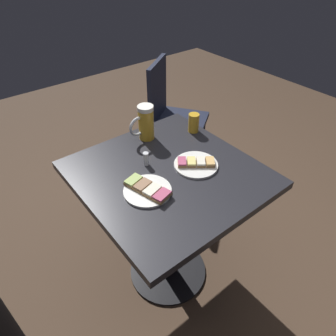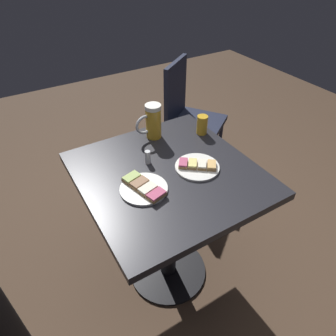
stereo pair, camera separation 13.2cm
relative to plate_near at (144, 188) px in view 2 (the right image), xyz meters
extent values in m
plane|color=#4C3828|center=(-0.14, -0.05, -0.77)|extent=(6.00, 6.00, 0.00)
cylinder|color=black|center=(-0.14, -0.05, -0.76)|extent=(0.44, 0.44, 0.01)
cylinder|color=black|center=(-0.14, -0.05, -0.39)|extent=(0.09, 0.09, 0.72)
cube|color=#232328|center=(-0.14, -0.05, -0.03)|extent=(0.75, 0.77, 0.04)
cylinder|color=white|center=(0.00, 0.00, -0.01)|extent=(0.20, 0.20, 0.01)
cube|color=#9E7547|center=(0.02, -0.07, 0.01)|extent=(0.08, 0.06, 0.01)
cube|color=#ADC66B|center=(0.02, -0.07, 0.02)|extent=(0.08, 0.06, 0.01)
cube|color=#9E7547|center=(0.01, -0.02, 0.01)|extent=(0.08, 0.06, 0.01)
cube|color=#997051|center=(0.01, -0.02, 0.02)|extent=(0.08, 0.06, 0.01)
cube|color=#9E7547|center=(-0.01, 0.02, 0.01)|extent=(0.08, 0.06, 0.01)
cube|color=white|center=(-0.01, 0.02, 0.02)|extent=(0.08, 0.06, 0.01)
cube|color=#9E7547|center=(-0.02, 0.07, 0.01)|extent=(0.08, 0.06, 0.01)
cube|color=#BC4C70|center=(-0.02, 0.07, 0.02)|extent=(0.08, 0.06, 0.01)
cylinder|color=white|center=(-0.27, -0.01, -0.01)|extent=(0.20, 0.20, 0.01)
cube|color=#9E7547|center=(-0.32, 0.03, 0.01)|extent=(0.07, 0.07, 0.01)
cube|color=#E5B266|center=(-0.32, 0.03, 0.02)|extent=(0.07, 0.07, 0.01)
cube|color=#9E7547|center=(-0.29, 0.01, 0.01)|extent=(0.07, 0.07, 0.01)
cube|color=white|center=(-0.29, 0.01, 0.02)|extent=(0.07, 0.07, 0.01)
cube|color=#9E7547|center=(-0.25, -0.02, 0.01)|extent=(0.07, 0.07, 0.01)
cube|color=#EFE07A|center=(-0.25, -0.02, 0.02)|extent=(0.07, 0.07, 0.01)
cube|color=#9E7547|center=(-0.22, -0.04, 0.01)|extent=(0.07, 0.07, 0.01)
cube|color=#BC4C70|center=(-0.22, -0.04, 0.02)|extent=(0.07, 0.07, 0.01)
cylinder|color=gold|center=(-0.23, -0.33, 0.07)|extent=(0.08, 0.08, 0.16)
cylinder|color=white|center=(-0.23, -0.33, 0.16)|extent=(0.08, 0.08, 0.02)
torus|color=silver|center=(-0.18, -0.33, 0.08)|extent=(0.10, 0.02, 0.10)
cylinder|color=gold|center=(-0.46, -0.23, 0.04)|extent=(0.06, 0.06, 0.10)
cylinder|color=silver|center=(-0.10, -0.15, 0.02)|extent=(0.03, 0.03, 0.06)
cylinder|color=#1E2338|center=(-0.77, -0.53, -0.55)|extent=(0.03, 0.03, 0.43)
cylinder|color=#1E2338|center=(-1.04, -0.71, -0.55)|extent=(0.03, 0.03, 0.43)
cylinder|color=#1E2338|center=(-0.59, -0.79, -0.55)|extent=(0.03, 0.03, 0.43)
cylinder|color=#1E2338|center=(-0.85, -0.98, -0.55)|extent=(0.03, 0.03, 0.43)
cube|color=#1E2338|center=(-0.81, -0.75, -0.32)|extent=(0.53, 0.53, 0.04)
cube|color=#1E2338|center=(-0.71, -0.89, -0.09)|extent=(0.30, 0.22, 0.42)
camera|label=1|loc=(0.50, 0.76, 0.83)|focal=32.59mm
camera|label=2|loc=(0.39, 0.84, 0.83)|focal=32.59mm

